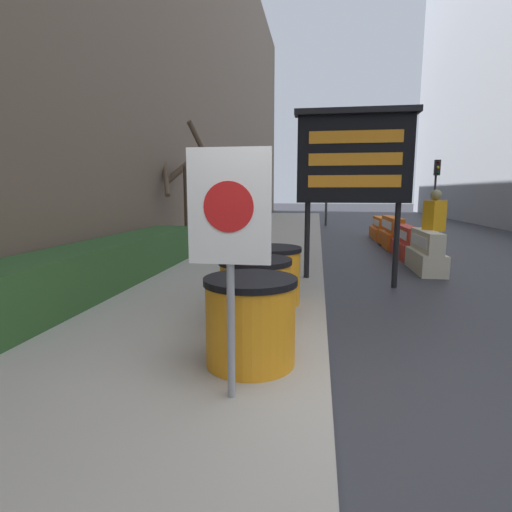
# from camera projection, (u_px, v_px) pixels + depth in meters

# --- Properties ---
(ground_plane) EXTENTS (120.00, 120.00, 0.00)m
(ground_plane) POSITION_uv_depth(u_px,v_px,m) (332.00, 421.00, 3.02)
(ground_plane) COLOR #2D2D33
(sidewalk_left) EXTENTS (4.25, 56.00, 0.14)m
(sidewalk_left) POSITION_uv_depth(u_px,v_px,m) (73.00, 392.00, 3.32)
(sidewalk_left) COLOR gray
(sidewalk_left) RESTS_ON ground_plane
(building_left_facade) EXTENTS (0.40, 50.40, 14.50)m
(building_left_facade) POSITION_uv_depth(u_px,v_px,m) (179.00, 8.00, 12.10)
(building_left_facade) COLOR brown
(building_left_facade) RESTS_ON ground_plane
(hedge_strip) EXTENTS (0.90, 6.24, 0.76)m
(hedge_strip) POSITION_uv_depth(u_px,v_px,m) (112.00, 262.00, 6.92)
(hedge_strip) COLOR #284C23
(hedge_strip) RESTS_ON sidewalk_left
(bare_tree) EXTENTS (1.65, 1.87, 3.37)m
(bare_tree) POSITION_uv_depth(u_px,v_px,m) (188.00, 192.00, 10.94)
(bare_tree) COLOR #4C3D2D
(bare_tree) RESTS_ON sidewalk_left
(barrel_drum_foreground) EXTENTS (0.86, 0.86, 0.81)m
(barrel_drum_foreground) POSITION_uv_depth(u_px,v_px,m) (250.00, 321.00, 3.67)
(barrel_drum_foreground) COLOR orange
(barrel_drum_foreground) RESTS_ON sidewalk_left
(barrel_drum_middle) EXTENTS (0.86, 0.86, 0.81)m
(barrel_drum_middle) POSITION_uv_depth(u_px,v_px,m) (255.00, 293.00, 4.69)
(barrel_drum_middle) COLOR orange
(barrel_drum_middle) RESTS_ON sidewalk_left
(barrel_drum_back) EXTENTS (0.86, 0.86, 0.81)m
(barrel_drum_back) POSITION_uv_depth(u_px,v_px,m) (271.00, 275.00, 5.69)
(barrel_drum_back) COLOR orange
(barrel_drum_back) RESTS_ON sidewalk_left
(warning_sign) EXTENTS (0.61, 0.08, 1.89)m
(warning_sign) POSITION_uv_depth(u_px,v_px,m) (229.00, 227.00, 2.90)
(warning_sign) COLOR gray
(warning_sign) RESTS_ON sidewalk_left
(message_board) EXTENTS (2.10, 0.36, 3.13)m
(message_board) POSITION_uv_depth(u_px,v_px,m) (354.00, 159.00, 7.01)
(message_board) COLOR black
(message_board) RESTS_ON ground_plane
(jersey_barrier_cream) EXTENTS (0.52, 1.63, 0.90)m
(jersey_barrier_cream) POSITION_uv_depth(u_px,v_px,m) (426.00, 254.00, 8.68)
(jersey_barrier_cream) COLOR beige
(jersey_barrier_cream) RESTS_ON ground_plane
(jersey_barrier_red_striped) EXTENTS (0.51, 1.75, 0.83)m
(jersey_barrier_red_striped) POSITION_uv_depth(u_px,v_px,m) (406.00, 244.00, 10.60)
(jersey_barrier_red_striped) COLOR red
(jersey_barrier_red_striped) RESTS_ON ground_plane
(jersey_barrier_orange_far) EXTENTS (0.58, 2.08, 0.95)m
(jersey_barrier_orange_far) POSITION_uv_depth(u_px,v_px,m) (392.00, 234.00, 12.63)
(jersey_barrier_orange_far) COLOR orange
(jersey_barrier_orange_far) RESTS_ON ground_plane
(jersey_barrier_orange_near) EXTENTS (0.61, 1.90, 0.80)m
(jersey_barrier_orange_near) POSITION_uv_depth(u_px,v_px,m) (381.00, 229.00, 14.88)
(jersey_barrier_orange_near) COLOR orange
(jersey_barrier_orange_near) RESTS_ON ground_plane
(traffic_cone_near) EXTENTS (0.44, 0.44, 0.79)m
(traffic_cone_near) POSITION_uv_depth(u_px,v_px,m) (386.00, 234.00, 12.98)
(traffic_cone_near) COLOR black
(traffic_cone_near) RESTS_ON ground_plane
(traffic_light_near_curb) EXTENTS (0.28, 0.45, 4.41)m
(traffic_light_near_curb) POSITION_uv_depth(u_px,v_px,m) (327.00, 163.00, 20.17)
(traffic_light_near_curb) COLOR #2D2D30
(traffic_light_near_curb) RESTS_ON ground_plane
(traffic_light_far_side) EXTENTS (0.28, 0.45, 3.48)m
(traffic_light_far_side) POSITION_uv_depth(u_px,v_px,m) (436.00, 177.00, 22.14)
(traffic_light_far_side) COLOR #2D2D30
(traffic_light_far_side) RESTS_ON ground_plane
(pedestrian_worker) EXTENTS (0.53, 0.51, 1.77)m
(pedestrian_worker) POSITION_uv_depth(u_px,v_px,m) (434.00, 223.00, 8.85)
(pedestrian_worker) COLOR #23283D
(pedestrian_worker) RESTS_ON ground_plane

